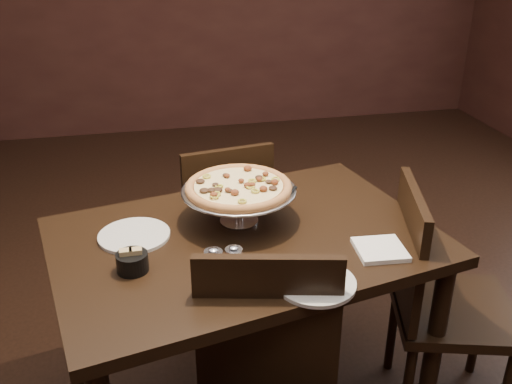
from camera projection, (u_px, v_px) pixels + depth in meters
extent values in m
cube|color=black|center=(245.00, 241.00, 2.01)|extent=(1.47, 1.12, 0.04)
cylinder|color=black|center=(433.00, 352.00, 2.10)|extent=(0.07, 0.07, 0.78)
cylinder|color=black|center=(74.00, 317.00, 2.28)|extent=(0.07, 0.07, 0.78)
cylinder|color=black|center=(330.00, 254.00, 2.71)|extent=(0.07, 0.07, 0.78)
cylinder|color=#B8B8BF|center=(239.00, 221.00, 2.10)|extent=(0.14, 0.14, 0.01)
cylinder|color=#B8B8BF|center=(239.00, 206.00, 2.07)|extent=(0.03, 0.03, 0.11)
cylinder|color=#B8B8BF|center=(239.00, 192.00, 2.05)|extent=(0.10, 0.10, 0.01)
cylinder|color=#A7A7AC|center=(239.00, 190.00, 2.04)|extent=(0.40, 0.40, 0.01)
torus|color=#A7A7AC|center=(239.00, 190.00, 2.04)|extent=(0.41, 0.41, 0.01)
cylinder|color=#965B2D|center=(239.00, 188.00, 2.04)|extent=(0.37, 0.37, 0.01)
torus|color=#965B2D|center=(239.00, 187.00, 2.04)|extent=(0.39, 0.39, 0.03)
cylinder|color=tan|center=(239.00, 186.00, 2.03)|extent=(0.32, 0.32, 0.01)
cylinder|color=beige|center=(234.00, 263.00, 1.78)|extent=(0.05, 0.05, 0.07)
cylinder|color=#B8B8BF|center=(234.00, 251.00, 1.76)|extent=(0.06, 0.06, 0.02)
ellipsoid|color=#B8B8BF|center=(234.00, 248.00, 1.76)|extent=(0.03, 0.03, 0.01)
cylinder|color=maroon|center=(214.00, 267.00, 1.76)|extent=(0.05, 0.05, 0.07)
cylinder|color=#B8B8BF|center=(213.00, 254.00, 1.74)|extent=(0.06, 0.06, 0.02)
ellipsoid|color=#B8B8BF|center=(213.00, 250.00, 1.73)|extent=(0.03, 0.03, 0.01)
cylinder|color=black|center=(132.00, 262.00, 1.79)|extent=(0.10, 0.10, 0.06)
cube|color=tan|center=(126.00, 259.00, 1.78)|extent=(0.04, 0.03, 0.07)
cube|color=tan|center=(136.00, 258.00, 1.79)|extent=(0.04, 0.03, 0.07)
cube|color=white|center=(380.00, 249.00, 1.91)|extent=(0.17, 0.17, 0.02)
cylinder|color=silver|center=(134.00, 235.00, 2.00)|extent=(0.25, 0.25, 0.01)
cylinder|color=silver|center=(316.00, 283.00, 1.73)|extent=(0.25, 0.25, 0.01)
cone|color=#B8B8BF|center=(289.00, 194.00, 2.01)|extent=(0.14, 0.14, 0.00)
cylinder|color=black|center=(289.00, 193.00, 2.01)|extent=(0.08, 0.09, 0.02)
cube|color=black|center=(218.00, 225.00, 2.87)|extent=(0.49, 0.49, 0.04)
cube|color=black|center=(229.00, 195.00, 2.60)|extent=(0.43, 0.10, 0.45)
cylinder|color=black|center=(239.00, 241.00, 3.17)|extent=(0.04, 0.04, 0.42)
cylinder|color=black|center=(178.00, 253.00, 3.06)|extent=(0.04, 0.04, 0.42)
cylinder|color=black|center=(262.00, 274.00, 2.88)|extent=(0.04, 0.04, 0.42)
cylinder|color=black|center=(196.00, 288.00, 2.77)|extent=(0.04, 0.04, 0.42)
cube|color=black|center=(268.00, 322.00, 1.73)|extent=(0.44, 0.13, 0.47)
cube|color=black|center=(454.00, 310.00, 2.21)|extent=(0.56, 0.56, 0.04)
cube|color=black|center=(409.00, 249.00, 2.10)|extent=(0.15, 0.44, 0.47)
cylinder|color=black|center=(478.00, 331.00, 2.47)|extent=(0.04, 0.04, 0.44)
cylinder|color=black|center=(393.00, 328.00, 2.49)|extent=(0.04, 0.04, 0.44)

